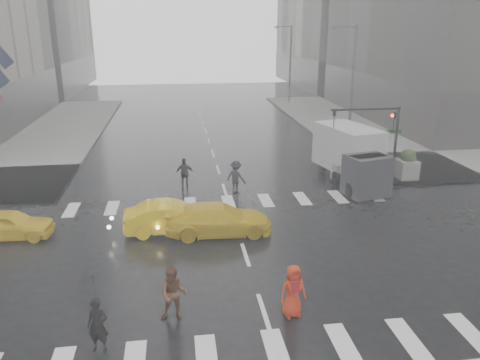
{
  "coord_description": "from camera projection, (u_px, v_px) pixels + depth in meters",
  "views": [
    {
      "loc": [
        -2.57,
        -16.91,
        8.84
      ],
      "look_at": [
        0.06,
        2.0,
        2.54
      ],
      "focal_mm": 35.0,
      "sensor_mm": 36.0,
      "label": 1
    }
  ],
  "objects": [
    {
      "name": "traffic_signal_pole",
      "position": [
        380.0,
        129.0,
        26.71
      ],
      "size": [
        4.45,
        0.42,
        4.5
      ],
      "color": "black",
      "rests_on": "ground"
    },
    {
      "name": "planter_mid",
      "position": [
        375.0,
        166.0,
        27.59
      ],
      "size": [
        1.1,
        1.1,
        1.8
      ],
      "color": "slate",
      "rests_on": "ground"
    },
    {
      "name": "pedestrian_far_a",
      "position": [
        185.0,
        174.0,
        26.44
      ],
      "size": [
        1.08,
        0.68,
        1.8
      ],
      "primitive_type": "imported",
      "rotation": [
        0.0,
        0.0,
        3.11
      ],
      "color": "black",
      "rests_on": "ground"
    },
    {
      "name": "street_lamp_near",
      "position": [
        351.0,
        79.0,
        35.81
      ],
      "size": [
        2.15,
        0.22,
        9.0
      ],
      "color": "#59595B",
      "rests_on": "ground"
    },
    {
      "name": "planter_east",
      "position": [
        407.0,
        165.0,
        27.85
      ],
      "size": [
        1.1,
        1.1,
        1.8
      ],
      "color": "slate",
      "rests_on": "ground"
    },
    {
      "name": "ground",
      "position": [
        245.0,
        254.0,
        19.01
      ],
      "size": [
        120.0,
        120.0,
        0.0
      ],
      "primitive_type": "plane",
      "color": "black",
      "rests_on": "ground"
    },
    {
      "name": "pedestrian_orange",
      "position": [
        293.0,
        291.0,
        14.75
      ],
      "size": [
        0.94,
        0.68,
        1.77
      ],
      "rotation": [
        0.0,
        0.0,
        0.14
      ],
      "color": "red",
      "rests_on": "ground"
    },
    {
      "name": "pedestrian_brown",
      "position": [
        174.0,
        294.0,
        14.57
      ],
      "size": [
        0.94,
        0.77,
        1.79
      ],
      "primitive_type": "imported",
      "rotation": [
        0.0,
        0.0,
        -0.11
      ],
      "color": "#4E2D1C",
      "rests_on": "ground"
    },
    {
      "name": "taxi_front",
      "position": [
        9.0,
        224.0,
        20.34
      ],
      "size": [
        3.77,
        1.68,
        1.26
      ],
      "primitive_type": "imported",
      "rotation": [
        0.0,
        0.0,
        1.52
      ],
      "color": "yellow",
      "rests_on": "ground"
    },
    {
      "name": "planter_west",
      "position": [
        343.0,
        167.0,
        27.33
      ],
      "size": [
        1.1,
        1.1,
        1.8
      ],
      "color": "slate",
      "rests_on": "ground"
    },
    {
      "name": "taxi_rear",
      "position": [
        218.0,
        219.0,
        20.74
      ],
      "size": [
        4.23,
        2.0,
        1.38
      ],
      "primitive_type": "imported",
      "rotation": [
        0.0,
        0.0,
        1.55
      ],
      "color": "yellow",
      "rests_on": "ground"
    },
    {
      "name": "pedestrian_far_b",
      "position": [
        236.0,
        177.0,
        25.76
      ],
      "size": [
        1.34,
        1.25,
        1.84
      ],
      "primitive_type": "imported",
      "rotation": [
        0.0,
        0.0,
        2.48
      ],
      "color": "black",
      "rests_on": "ground"
    },
    {
      "name": "street_lamp_far",
      "position": [
        289.0,
        61.0,
        54.62
      ],
      "size": [
        2.15,
        0.22,
        9.0
      ],
      "color": "#59595B",
      "rests_on": "ground"
    },
    {
      "name": "taxi_mid",
      "position": [
        172.0,
        217.0,
        20.92
      ],
      "size": [
        4.3,
        1.67,
        1.4
      ],
      "primitive_type": "imported",
      "rotation": [
        0.0,
        0.0,
        1.62
      ],
      "color": "yellow",
      "rests_on": "ground"
    },
    {
      "name": "box_truck",
      "position": [
        353.0,
        155.0,
        27.09
      ],
      "size": [
        2.28,
        6.08,
        3.23
      ],
      "rotation": [
        0.0,
        0.0,
        0.24
      ],
      "color": "#BBBABD",
      "rests_on": "ground"
    },
    {
      "name": "road_markings",
      "position": [
        245.0,
        254.0,
        19.01
      ],
      "size": [
        18.0,
        48.0,
        0.01
      ],
      "primitive_type": null,
      "color": "silver",
      "rests_on": "ground"
    },
    {
      "name": "pedestrian_black",
      "position": [
        95.0,
        301.0,
        12.91
      ],
      "size": [
        1.16,
        1.18,
        2.43
      ],
      "rotation": [
        0.0,
        0.0,
        -0.24
      ],
      "color": "black",
      "rests_on": "ground"
    },
    {
      "name": "sidewalk_ne",
      "position": [
        450.0,
        139.0,
        37.99
      ],
      "size": [
        35.0,
        35.0,
        0.15
      ],
      "primitive_type": "cube",
      "color": "slate",
      "rests_on": "ground"
    }
  ]
}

